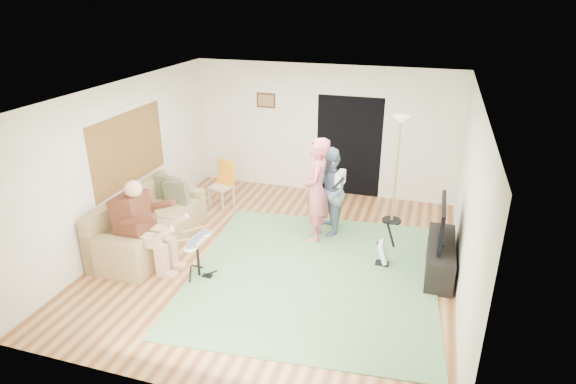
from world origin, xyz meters
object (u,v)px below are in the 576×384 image
object	(u,v)px
television	(442,222)
dining_chair	(222,191)
drum_kit	(198,260)
guitar_spare	(384,252)
torchiere_lamp	(398,151)
guitarist	(328,192)
singer	(316,190)
tv_cabinet	(440,257)
sofa	(146,228)

from	to	relation	value
television	dining_chair	bearing A→B (deg)	163.00
drum_kit	guitar_spare	distance (m)	2.89
torchiere_lamp	television	distance (m)	1.85
dining_chair	television	distance (m)	4.40
guitarist	torchiere_lamp	xyz separation A→B (m)	(1.07, 0.80, 0.60)
singer	tv_cabinet	distance (m)	2.26
television	guitarist	bearing A→B (deg)	158.09
sofa	guitar_spare	world-z (taller)	sofa
sofa	tv_cabinet	size ratio (longest dim) A/B	1.64
drum_kit	tv_cabinet	size ratio (longest dim) A/B	0.47
drum_kit	torchiere_lamp	world-z (taller)	torchiere_lamp
tv_cabinet	television	world-z (taller)	television
singer	guitar_spare	world-z (taller)	singer
guitarist	guitar_spare	world-z (taller)	guitarist
sofa	tv_cabinet	xyz separation A→B (m)	(4.80, 0.56, -0.06)
singer	torchiere_lamp	world-z (taller)	torchiere_lamp
sofa	singer	world-z (taller)	singer
singer	dining_chair	size ratio (longest dim) A/B	1.96
guitarist	guitar_spare	distance (m)	1.48
dining_chair	tv_cabinet	size ratio (longest dim) A/B	0.67
torchiere_lamp	tv_cabinet	world-z (taller)	torchiere_lamp
guitarist	dining_chair	size ratio (longest dim) A/B	1.69
guitar_spare	torchiere_lamp	distance (m)	1.99
guitar_spare	torchiere_lamp	bearing A→B (deg)	90.87
torchiere_lamp	drum_kit	bearing A→B (deg)	-133.35
drum_kit	guitar_spare	world-z (taller)	guitar_spare
tv_cabinet	television	distance (m)	0.60
singer	dining_chair	distance (m)	2.34
dining_chair	tv_cabinet	world-z (taller)	dining_chair
singer	drum_kit	bearing A→B (deg)	-48.00
singer	torchiere_lamp	distance (m)	1.70
drum_kit	tv_cabinet	world-z (taller)	drum_kit
dining_chair	tv_cabinet	distance (m)	4.41
singer	guitarist	distance (m)	0.34
guitarist	television	world-z (taller)	guitarist
torchiere_lamp	television	size ratio (longest dim) A/B	1.98
torchiere_lamp	dining_chair	size ratio (longest dim) A/B	2.17
dining_chair	drum_kit	bearing A→B (deg)	-57.70
drum_kit	guitarist	xyz separation A→B (m)	(1.55, 1.97, 0.50)
tv_cabinet	drum_kit	bearing A→B (deg)	-160.92
singer	television	size ratio (longest dim) A/B	1.79
drum_kit	television	bearing A→B (deg)	19.34
sofa	television	xyz separation A→B (m)	(4.75, 0.56, 0.54)
guitar_spare	tv_cabinet	world-z (taller)	guitar_spare
singer	guitarist	xyz separation A→B (m)	(0.15, 0.27, -0.12)
sofa	dining_chair	size ratio (longest dim) A/B	2.45
drum_kit	dining_chair	bearing A→B (deg)	106.24
tv_cabinet	guitarist	bearing A→B (deg)	158.60
dining_chair	guitar_spare	bearing A→B (deg)	-5.43
guitarist	tv_cabinet	distance (m)	2.16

